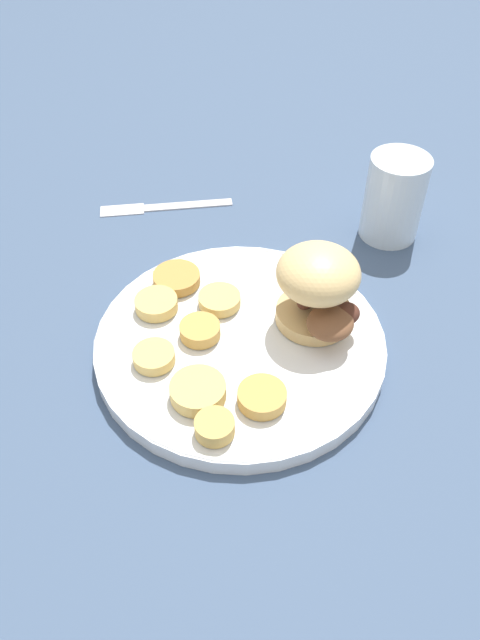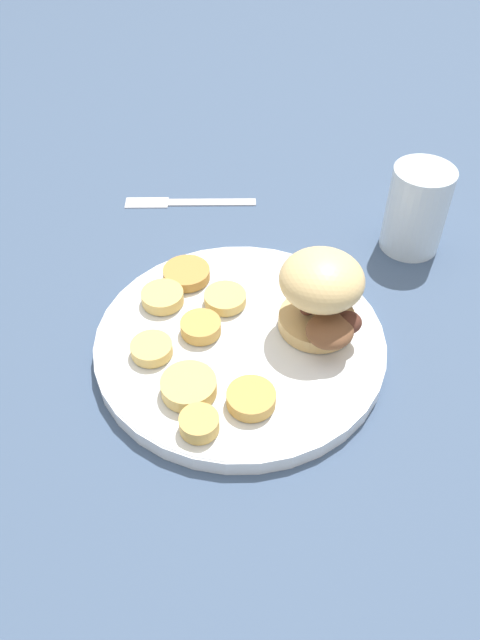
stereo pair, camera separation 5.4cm
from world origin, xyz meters
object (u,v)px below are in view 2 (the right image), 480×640
object	(u,v)px
dinner_plate	(240,342)
fork	(188,202)
sandwich	(323,294)
drinking_glass	(417,209)

from	to	relation	value
dinner_plate	fork	xyz separation A→B (m)	(-0.27, 0.07, -0.01)
sandwich	drinking_glass	bearing A→B (deg)	112.57
dinner_plate	drinking_glass	size ratio (longest dim) A/B	2.80
dinner_plate	drinking_glass	xyz separation A→B (m)	(-0.05, 0.27, 0.04)
fork	drinking_glass	size ratio (longest dim) A/B	1.53
sandwich	drinking_glass	world-z (taller)	sandwich
dinner_plate	sandwich	bearing A→B (deg)	71.72
dinner_plate	fork	world-z (taller)	dinner_plate
drinking_glass	fork	bearing A→B (deg)	-136.84
dinner_plate	sandwich	world-z (taller)	sandwich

